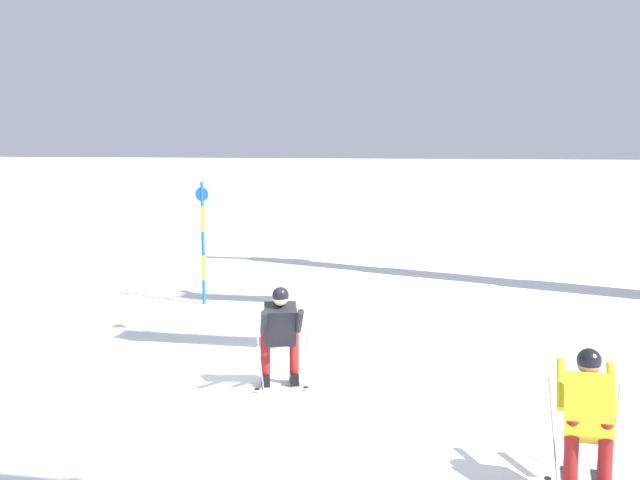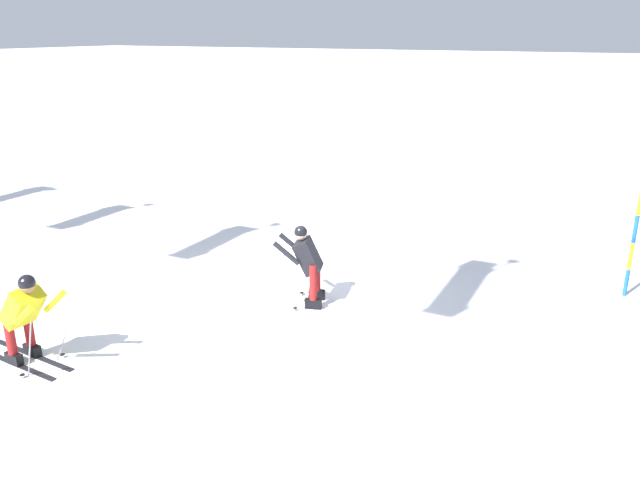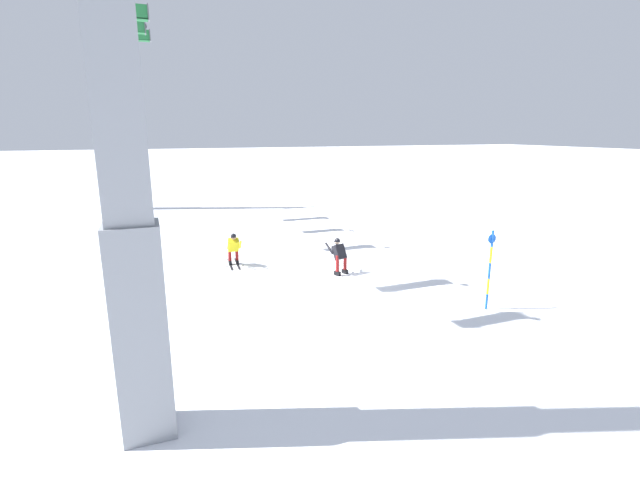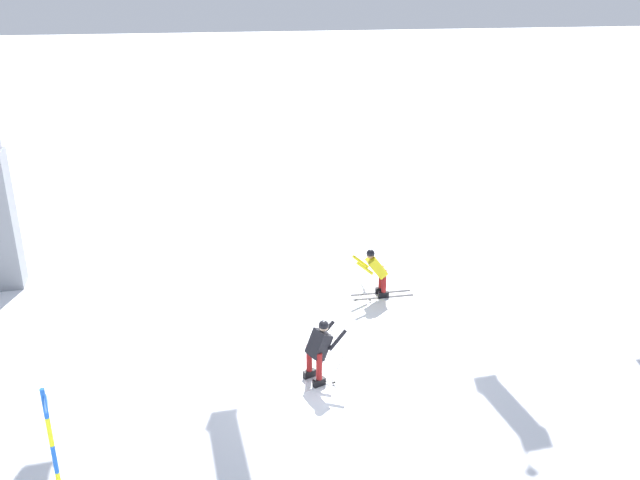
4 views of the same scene
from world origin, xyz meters
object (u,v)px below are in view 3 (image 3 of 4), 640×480
at_px(chairlift_seat_middle, 123,10).
at_px(lift_tower_far, 138,136).
at_px(trail_marker_pole, 490,268).
at_px(skier_distant_uphill, 233,247).
at_px(chairlift_seat_fourth, 126,25).
at_px(skier_carving_main, 339,254).
at_px(lift_tower_near, 123,152).
at_px(chairlift_seat_farthest, 128,35).

bearing_deg(chairlift_seat_middle, lift_tower_far, 0.00).
relative_size(trail_marker_pole, skier_distant_uphill, 1.43).
xyz_separation_m(lift_tower_far, chairlift_seat_fourth, (-8.26, 0.00, 5.30)).
height_order(lift_tower_far, trail_marker_pole, lift_tower_far).
bearing_deg(chairlift_seat_fourth, trail_marker_pole, -147.36).
xyz_separation_m(lift_tower_far, skier_distant_uphill, (-16.08, -3.35, -4.24)).
bearing_deg(skier_carving_main, chairlift_seat_middle, 47.22).
bearing_deg(skier_carving_main, lift_tower_near, 136.59).
xyz_separation_m(skier_carving_main, trail_marker_pole, (-4.86, -2.84, 0.54)).
height_order(skier_carving_main, chairlift_seat_middle, chairlift_seat_middle).
height_order(lift_tower_near, skier_distant_uphill, lift_tower_near).
relative_size(lift_tower_far, chairlift_seat_middle, 5.28).
distance_m(skier_carving_main, lift_tower_near, 10.91).
bearing_deg(chairlift_seat_middle, trail_marker_pole, -139.08).
bearing_deg(chairlift_seat_middle, skier_distant_uphill, -139.00).
xyz_separation_m(lift_tower_near, skier_distant_uphill, (9.84, -3.35, -4.23)).
distance_m(chairlift_seat_middle, trail_marker_pole, 17.29).
xyz_separation_m(chairlift_seat_middle, chairlift_seat_fourth, (3.97, 0.00, 0.20)).
relative_size(lift_tower_far, chairlift_seat_farthest, 5.14).
relative_size(lift_tower_far, skier_distant_uphill, 7.04).
bearing_deg(chairlift_seat_farthest, chairlift_seat_fourth, 180.00).
distance_m(chairlift_seat_middle, skier_distant_uphill, 10.64).
bearing_deg(chairlift_seat_fourth, chairlift_seat_farthest, 0.00).
height_order(lift_tower_near, chairlift_seat_fourth, lift_tower_near).
bearing_deg(lift_tower_near, chairlift_seat_farthest, -0.00).
height_order(trail_marker_pole, skier_distant_uphill, trail_marker_pole).
bearing_deg(lift_tower_far, skier_distant_uphill, -168.23).
height_order(lift_tower_near, lift_tower_far, same).
xyz_separation_m(lift_tower_near, lift_tower_far, (25.92, -0.00, 0.00)).
xyz_separation_m(lift_tower_far, chairlift_seat_farthest, (-4.59, 0.00, 5.53)).
height_order(chairlift_seat_fourth, chairlift_seat_farthest, same).
relative_size(lift_tower_near, trail_marker_pole, 4.91).
xyz_separation_m(lift_tower_far, trail_marker_pole, (-23.47, -9.75, -3.70)).
distance_m(lift_tower_near, lift_tower_far, 25.92).
distance_m(lift_tower_far, chairlift_seat_farthest, 7.19).
distance_m(chairlift_seat_middle, chairlift_seat_fourth, 3.98).
bearing_deg(skier_carving_main, skier_distant_uphill, 54.51).
xyz_separation_m(skier_carving_main, skier_distant_uphill, (2.53, 3.55, 0.01)).
bearing_deg(skier_distant_uphill, chairlift_seat_farthest, 16.26).
bearing_deg(trail_marker_pole, skier_carving_main, 30.35).
relative_size(skier_carving_main, chairlift_seat_farthest, 0.76).
relative_size(chairlift_seat_fourth, skier_distant_uphill, 1.21).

